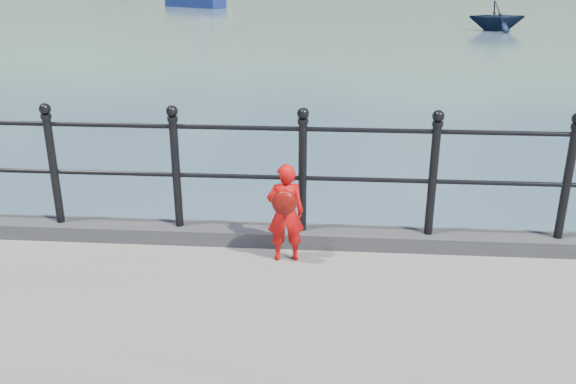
# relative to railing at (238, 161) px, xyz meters

# --- Properties ---
(ground) EXTENTS (600.00, 600.00, 0.00)m
(ground) POSITION_rel_railing_xyz_m (-0.00, 0.15, -1.82)
(ground) COLOR #2D4251
(ground) RESTS_ON ground
(kerb) EXTENTS (60.00, 0.30, 0.15)m
(kerb) POSITION_rel_railing_xyz_m (-0.00, -0.00, -0.75)
(kerb) COLOR #28282B
(kerb) RESTS_ON quay
(railing) EXTENTS (18.11, 0.11, 1.20)m
(railing) POSITION_rel_railing_xyz_m (0.00, 0.00, 0.00)
(railing) COLOR black
(railing) RESTS_ON kerb
(far_shore) EXTENTS (830.00, 200.00, 156.00)m
(far_shore) POSITION_rel_railing_xyz_m (38.34, 239.56, -24.39)
(far_shore) COLOR #333A21
(far_shore) RESTS_ON ground
(child) EXTENTS (0.37, 0.32, 0.92)m
(child) POSITION_rel_railing_xyz_m (0.47, -0.35, -0.35)
(child) COLOR red
(child) RESTS_ON quay
(launch_navy) EXTENTS (3.18, 2.81, 1.57)m
(launch_navy) POSITION_rel_railing_xyz_m (9.49, 29.42, -1.04)
(launch_navy) COLOR black
(launch_navy) RESTS_ON ground
(sailboat_port) EXTENTS (5.38, 4.05, 7.71)m
(sailboat_port) POSITION_rel_railing_xyz_m (-10.70, 45.87, -1.48)
(sailboat_port) COLOR navy
(sailboat_port) RESTS_ON ground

